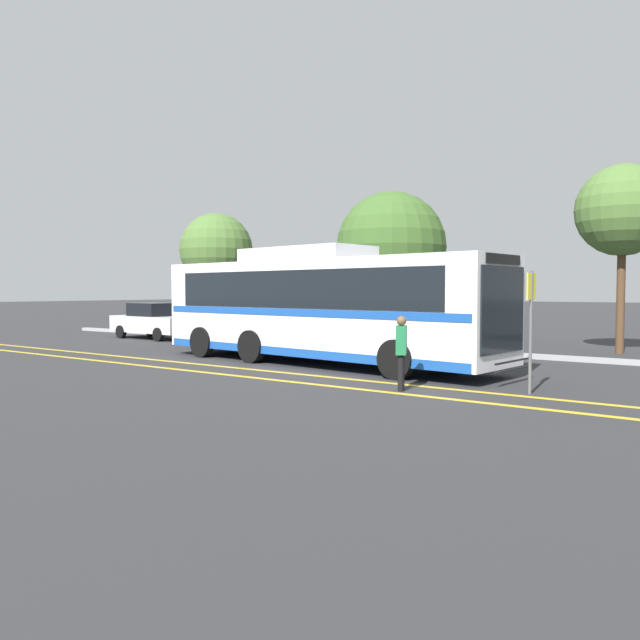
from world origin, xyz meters
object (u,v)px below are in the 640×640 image
parked_car_1 (238,330)px  pedestrian_0 (401,348)px  transit_bus (320,305)px  tree_1 (623,211)px  tree_2 (391,247)px  tree_3 (216,250)px  parked_car_0 (154,321)px  parked_car_2 (362,333)px  bus_stop_sign (531,317)px

parked_car_1 → pedestrian_0: 12.22m
transit_bus → parked_car_1: 7.02m
tree_1 → parked_car_1: bearing=-156.7°
tree_2 → tree_3: (-10.38, -0.74, 0.22)m
parked_car_0 → transit_bus: bearing=76.9°
parked_car_0 → parked_car_2: parked_car_0 is taller
transit_bus → bus_stop_sign: 7.10m
tree_1 → tree_3: size_ratio=1.03×
parked_car_1 → bus_stop_sign: bearing=73.6°
parked_car_2 → pedestrian_0: pedestrian_0 is taller
parked_car_2 → tree_1: tree_1 is taller
tree_3 → tree_1: bearing=-1.3°
parked_car_0 → pedestrian_0: bearing=71.5°
pedestrian_0 → tree_1: tree_1 is taller
pedestrian_0 → tree_3: (-17.83, 12.08, 3.47)m
parked_car_1 → tree_3: (-7.22, 6.03, 3.77)m
transit_bus → pedestrian_0: size_ratio=7.35×
parked_car_1 → tree_2: size_ratio=0.60×
bus_stop_sign → parked_car_1: bearing=-104.3°
tree_1 → transit_bus: bearing=-128.0°
parked_car_0 → parked_car_2: (11.40, -0.30, -0.06)m
parked_car_0 → parked_car_2: bearing=91.8°
parked_car_1 → tree_1: tree_1 is taller
transit_bus → bus_stop_sign: transit_bus is taller
parked_car_1 → parked_car_2: (5.74, 0.18, 0.11)m
parked_car_2 → tree_3: tree_3 is taller
parked_car_0 → parked_car_1: (5.67, -0.48, -0.17)m
tree_2 → tree_3: tree_2 is taller
tree_2 → parked_car_1: bearing=-115.0°
parked_car_0 → tree_3: size_ratio=0.73×
bus_stop_sign → tree_2: 15.51m
transit_bus → tree_1: tree_1 is taller
transit_bus → parked_car_0: size_ratio=2.61×
transit_bus → parked_car_0: (-11.89, 3.51, -0.97)m
transit_bus → parked_car_1: size_ratio=3.01×
transit_bus → tree_1: (6.74, 8.61, 3.18)m
parked_car_1 → tree_3: 10.13m
bus_stop_sign → tree_1: 10.98m
tree_2 → parked_car_0: bearing=-144.5°
transit_bus → tree_2: bearing=-156.4°
pedestrian_0 → tree_3: bearing=31.2°
tree_3 → parked_car_0: bearing=-74.4°
bus_stop_sign → tree_3: size_ratio=0.41×
transit_bus → parked_car_2: 3.41m
parked_car_0 → bus_stop_sign: (18.74, -5.37, 0.85)m
parked_car_1 → pedestrian_0: (10.61, -6.05, 0.30)m
pedestrian_0 → tree_3: tree_3 is taller
parked_car_0 → parked_car_2: 11.41m
parked_car_1 → parked_car_2: bearing=95.9°
parked_car_1 → tree_1: 14.76m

